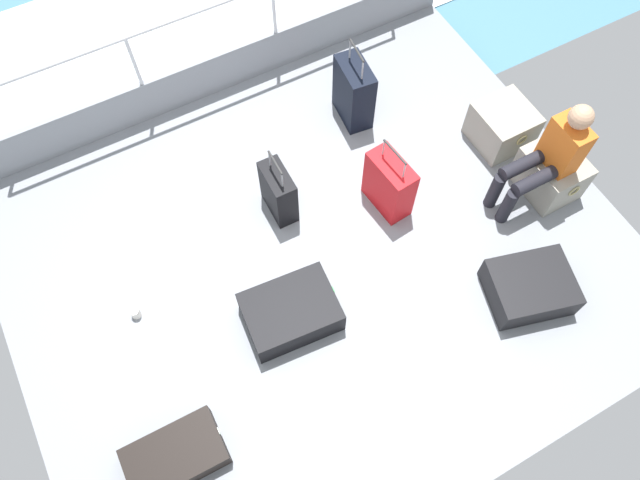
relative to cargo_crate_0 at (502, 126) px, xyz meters
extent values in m
cube|color=gray|center=(0.30, -2.12, -0.23)|extent=(4.40, 5.20, 0.06)
cube|color=gray|center=(-1.87, -2.12, 0.03)|extent=(0.06, 5.20, 0.45)
cylinder|color=silver|center=(-1.87, -2.82, 0.30)|extent=(0.04, 0.04, 1.00)
cylinder|color=silver|center=(-1.87, -1.43, 0.30)|extent=(0.04, 0.04, 1.00)
cylinder|color=silver|center=(-1.87, -2.12, 0.80)|extent=(0.04, 4.16, 0.04)
cube|color=white|center=(-3.30, -2.12, -0.54)|extent=(2.40, 7.28, 0.01)
cube|color=gray|center=(0.00, 0.00, 0.00)|extent=(0.50, 0.49, 0.40)
torus|color=tan|center=(-0.26, 0.00, 0.08)|extent=(0.02, 0.12, 0.12)
torus|color=tan|center=(0.26, 0.00, 0.08)|extent=(0.02, 0.12, 0.12)
cube|color=gray|center=(0.65, 0.05, 0.01)|extent=(0.53, 0.44, 0.42)
torus|color=tan|center=(0.37, 0.05, 0.09)|extent=(0.02, 0.12, 0.12)
torus|color=tan|center=(0.93, 0.05, 0.09)|extent=(0.02, 0.12, 0.12)
cube|color=orange|center=(0.65, 0.00, 0.46)|extent=(0.34, 0.20, 0.48)
sphere|color=tan|center=(0.65, 0.00, 0.82)|extent=(0.20, 0.20, 0.20)
cylinder|color=black|center=(0.74, -0.30, 0.26)|extent=(0.12, 0.40, 0.12)
cylinder|color=black|center=(0.74, -0.50, 0.01)|extent=(0.11, 0.11, 0.42)
cylinder|color=black|center=(0.56, -0.30, 0.26)|extent=(0.12, 0.40, 0.12)
cylinder|color=black|center=(0.56, -0.50, 0.01)|extent=(0.11, 0.11, 0.42)
cube|color=red|center=(0.10, -1.32, 0.09)|extent=(0.48, 0.27, 0.58)
cylinder|color=#A5A8AD|center=(-0.04, -1.33, 0.47)|extent=(0.02, 0.02, 0.18)
cylinder|color=#A5A8AD|center=(0.23, -1.31, 0.47)|extent=(0.02, 0.02, 0.18)
cylinder|color=#2D2D2D|center=(0.10, -1.32, 0.56)|extent=(0.30, 0.05, 0.02)
cube|color=silver|center=(0.08, -1.20, 0.12)|extent=(0.05, 0.01, 0.08)
cube|color=black|center=(1.43, -0.76, -0.07)|extent=(0.70, 0.78, 0.27)
cube|color=silver|center=(1.52, -0.44, -0.01)|extent=(0.05, 0.02, 0.08)
cube|color=black|center=(-0.31, -2.20, 0.07)|extent=(0.40, 0.20, 0.53)
cylinder|color=#A5A8AD|center=(-0.43, -2.20, 0.42)|extent=(0.02, 0.02, 0.18)
cylinder|color=#A5A8AD|center=(-0.19, -2.20, 0.42)|extent=(0.02, 0.02, 0.18)
cylinder|color=#2D2D2D|center=(-0.31, -2.20, 0.51)|extent=(0.26, 0.02, 0.02)
cube|color=green|center=(-0.31, -2.10, 0.23)|extent=(0.05, 0.01, 0.08)
cube|color=black|center=(-0.93, -1.08, 0.12)|extent=(0.48, 0.29, 0.65)
cylinder|color=#A5A8AD|center=(-1.06, -1.07, 0.55)|extent=(0.02, 0.02, 0.21)
cylinder|color=#A5A8AD|center=(-0.79, -1.10, 0.55)|extent=(0.02, 0.02, 0.21)
cylinder|color=#2D2D2D|center=(-0.93, -1.08, 0.66)|extent=(0.29, 0.05, 0.02)
cube|color=white|center=(-0.92, -0.96, 0.23)|extent=(0.05, 0.01, 0.08)
cube|color=black|center=(0.68, -2.59, -0.06)|extent=(0.60, 0.78, 0.27)
cube|color=green|center=(0.71, -2.22, 0.02)|extent=(0.05, 0.01, 0.08)
cube|color=black|center=(1.26, -3.84, -0.10)|extent=(0.43, 0.71, 0.20)
cube|color=silver|center=(1.26, -3.48, -0.04)|extent=(0.05, 0.01, 0.08)
cylinder|color=white|center=(0.04, -3.71, -0.15)|extent=(0.08, 0.08, 0.10)
camera|label=1|loc=(2.32, -3.22, 4.49)|focal=33.71mm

